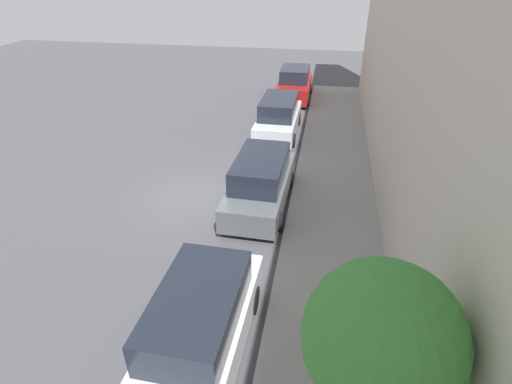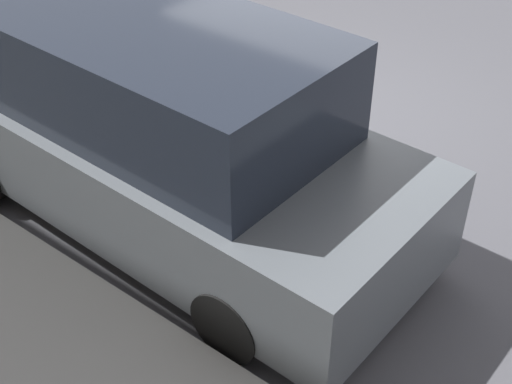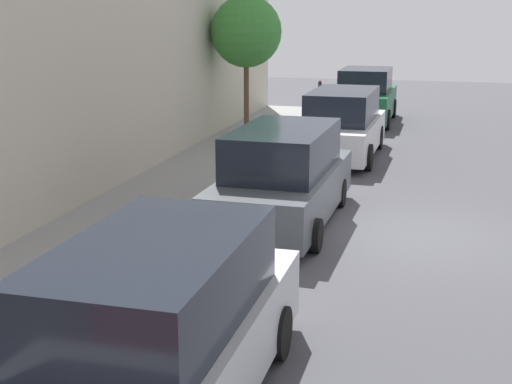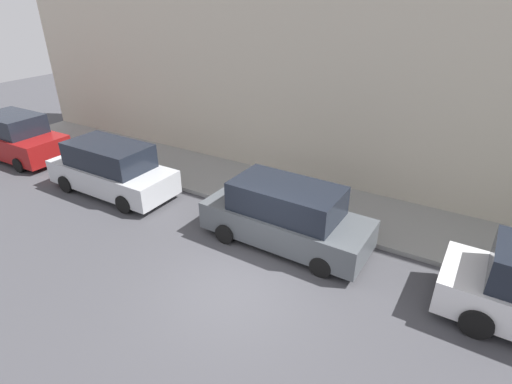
% 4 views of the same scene
% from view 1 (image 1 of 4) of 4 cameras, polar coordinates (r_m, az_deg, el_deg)
% --- Properties ---
extents(ground_plane, '(60.00, 60.00, 0.00)m').
position_cam_1_polar(ground_plane, '(15.41, -8.22, -0.58)').
color(ground_plane, '#424247').
extents(sidewalk, '(3.13, 32.00, 0.15)m').
position_cam_1_polar(sidewalk, '(14.71, 10.90, -2.12)').
color(sidewalk, gray).
rests_on(sidewalk, ground_plane).
extents(building_facade, '(2.00, 32.00, 11.19)m').
position_cam_1_polar(building_facade, '(13.08, 25.22, 17.82)').
color(building_facade, beige).
rests_on(building_facade, ground_plane).
extents(parked_minivan_second, '(2.02, 4.94, 1.90)m').
position_cam_1_polar(parked_minivan_second, '(9.23, -8.09, -18.42)').
color(parked_minivan_second, silver).
rests_on(parked_minivan_second, ground_plane).
extents(parked_minivan_third, '(2.03, 4.95, 1.90)m').
position_cam_1_polar(parked_minivan_third, '(14.33, 0.65, 1.50)').
color(parked_minivan_third, '#4C5156').
rests_on(parked_minivan_third, ground_plane).
extents(parked_minivan_fourth, '(2.02, 4.91, 1.90)m').
position_cam_1_polar(parked_minivan_fourth, '(20.68, 3.24, 10.69)').
color(parked_minivan_fourth, '#B7BABF').
rests_on(parked_minivan_fourth, ground_plane).
extents(parked_suv_fifth, '(2.08, 4.81, 1.98)m').
position_cam_1_polar(parked_suv_fifth, '(26.62, 5.52, 15.08)').
color(parked_suv_fifth, maroon).
rests_on(parked_suv_fifth, ground_plane).
extents(street_tree, '(2.19, 2.19, 4.36)m').
position_cam_1_polar(street_tree, '(5.95, 17.52, -19.39)').
color(street_tree, brown).
rests_on(street_tree, sidewalk).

